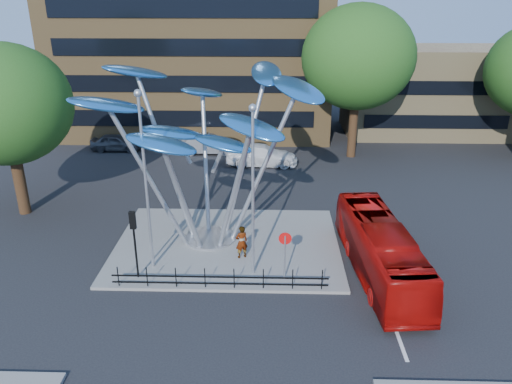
{
  "coord_description": "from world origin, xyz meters",
  "views": [
    {
      "loc": [
        1.27,
        -17.95,
        12.94
      ],
      "look_at": [
        0.61,
        4.0,
        4.0
      ],
      "focal_mm": 35.0,
      "sensor_mm": 36.0,
      "label": 1
    }
  ],
  "objects_px": {
    "street_lamp_left": "(145,168)",
    "pedestrian": "(242,242)",
    "parked_car_right": "(262,155)",
    "parked_car_left": "(116,142)",
    "no_entry_sign_island": "(285,248)",
    "red_bus": "(380,250)",
    "traffic_light_island": "(134,231)",
    "tree_left": "(5,105)",
    "leaf_sculpture": "(205,119)",
    "street_lamp_right": "(253,178)",
    "tree_right": "(358,58)",
    "parked_car_mid": "(209,144)"
  },
  "relations": [
    {
      "from": "red_bus",
      "to": "pedestrian",
      "type": "xyz_separation_m",
      "value": [
        -6.74,
        1.18,
        -0.31
      ]
    },
    {
      "from": "leaf_sculpture",
      "to": "no_entry_sign_island",
      "type": "relative_size",
      "value": 5.19
    },
    {
      "from": "leaf_sculpture",
      "to": "traffic_light_island",
      "type": "xyz_separation_m",
      "value": [
        -2.93,
        -4.18,
        -4.26
      ]
    },
    {
      "from": "pedestrian",
      "to": "parked_car_left",
      "type": "relative_size",
      "value": 0.42
    },
    {
      "from": "no_entry_sign_island",
      "to": "pedestrian",
      "type": "relative_size",
      "value": 1.39
    },
    {
      "from": "street_lamp_left",
      "to": "tree_left",
      "type": "bearing_deg",
      "value": 145.62
    },
    {
      "from": "pedestrian",
      "to": "parked_car_mid",
      "type": "xyz_separation_m",
      "value": [
        -3.76,
        17.9,
        -0.23
      ]
    },
    {
      "from": "traffic_light_island",
      "to": "tree_right",
      "type": "bearing_deg",
      "value": 56.31
    },
    {
      "from": "leaf_sculpture",
      "to": "tree_left",
      "type": "bearing_deg",
      "value": 164.45
    },
    {
      "from": "street_lamp_left",
      "to": "parked_car_right",
      "type": "relative_size",
      "value": 1.56
    },
    {
      "from": "parked_car_left",
      "to": "parked_car_right",
      "type": "relative_size",
      "value": 0.75
    },
    {
      "from": "tree_left",
      "to": "red_bus",
      "type": "relative_size",
      "value": 1.07
    },
    {
      "from": "street_lamp_right",
      "to": "parked_car_left",
      "type": "relative_size",
      "value": 1.96
    },
    {
      "from": "tree_right",
      "to": "street_lamp_left",
      "type": "relative_size",
      "value": 1.38
    },
    {
      "from": "traffic_light_island",
      "to": "parked_car_mid",
      "type": "xyz_separation_m",
      "value": [
        1.1,
        19.92,
        -1.81
      ]
    },
    {
      "from": "red_bus",
      "to": "parked_car_mid",
      "type": "height_order",
      "value": "red_bus"
    },
    {
      "from": "tree_left",
      "to": "street_lamp_right",
      "type": "distance_m",
      "value": 16.19
    },
    {
      "from": "tree_left",
      "to": "traffic_light_island",
      "type": "relative_size",
      "value": 3.01
    },
    {
      "from": "parked_car_left",
      "to": "parked_car_mid",
      "type": "height_order",
      "value": "parked_car_mid"
    },
    {
      "from": "pedestrian",
      "to": "red_bus",
      "type": "bearing_deg",
      "value": 145.27
    },
    {
      "from": "street_lamp_right",
      "to": "parked_car_right",
      "type": "distance_m",
      "value": 17.08
    },
    {
      "from": "street_lamp_left",
      "to": "pedestrian",
      "type": "distance_m",
      "value": 6.22
    },
    {
      "from": "tree_right",
      "to": "street_lamp_right",
      "type": "height_order",
      "value": "tree_right"
    },
    {
      "from": "street_lamp_left",
      "to": "parked_car_left",
      "type": "bearing_deg",
      "value": 111.09
    },
    {
      "from": "parked_car_right",
      "to": "tree_right",
      "type": "bearing_deg",
      "value": -71.18
    },
    {
      "from": "street_lamp_left",
      "to": "traffic_light_island",
      "type": "distance_m",
      "value": 2.96
    },
    {
      "from": "tree_left",
      "to": "parked_car_right",
      "type": "height_order",
      "value": "tree_left"
    },
    {
      "from": "tree_right",
      "to": "pedestrian",
      "type": "distance_m",
      "value": 20.51
    },
    {
      "from": "tree_left",
      "to": "parked_car_right",
      "type": "distance_m",
      "value": 18.43
    },
    {
      "from": "traffic_light_island",
      "to": "pedestrian",
      "type": "bearing_deg",
      "value": 22.65
    },
    {
      "from": "parked_car_right",
      "to": "red_bus",
      "type": "bearing_deg",
      "value": -159.22
    },
    {
      "from": "street_lamp_left",
      "to": "pedestrian",
      "type": "bearing_deg",
      "value": 13.27
    },
    {
      "from": "tree_left",
      "to": "street_lamp_right",
      "type": "height_order",
      "value": "tree_left"
    },
    {
      "from": "tree_right",
      "to": "parked_car_left",
      "type": "height_order",
      "value": "tree_right"
    },
    {
      "from": "pedestrian",
      "to": "parked_car_left",
      "type": "bearing_deg",
      "value": -82.03
    },
    {
      "from": "traffic_light_island",
      "to": "parked_car_right",
      "type": "distance_m",
      "value": 18.02
    },
    {
      "from": "red_bus",
      "to": "parked_car_mid",
      "type": "bearing_deg",
      "value": 113.84
    },
    {
      "from": "tree_right",
      "to": "red_bus",
      "type": "bearing_deg",
      "value": -94.29
    },
    {
      "from": "parked_car_left",
      "to": "parked_car_mid",
      "type": "relative_size",
      "value": 0.87
    },
    {
      "from": "leaf_sculpture",
      "to": "parked_car_left",
      "type": "xyz_separation_m",
      "value": [
        -9.95,
        16.32,
        -6.15
      ]
    },
    {
      "from": "tree_right",
      "to": "street_lamp_right",
      "type": "relative_size",
      "value": 1.46
    },
    {
      "from": "tree_right",
      "to": "parked_car_mid",
      "type": "height_order",
      "value": "tree_right"
    },
    {
      "from": "tree_left",
      "to": "leaf_sculpture",
      "type": "distance_m",
      "value": 12.38
    },
    {
      "from": "pedestrian",
      "to": "parked_car_mid",
      "type": "distance_m",
      "value": 18.29
    },
    {
      "from": "no_entry_sign_island",
      "to": "red_bus",
      "type": "xyz_separation_m",
      "value": [
        4.6,
        0.83,
        -0.47
      ]
    },
    {
      "from": "traffic_light_island",
      "to": "parked_car_left",
      "type": "height_order",
      "value": "traffic_light_island"
    },
    {
      "from": "traffic_light_island",
      "to": "parked_car_mid",
      "type": "height_order",
      "value": "traffic_light_island"
    },
    {
      "from": "traffic_light_island",
      "to": "parked_car_right",
      "type": "bearing_deg",
      "value": 71.82
    },
    {
      "from": "no_entry_sign_island",
      "to": "red_bus",
      "type": "height_order",
      "value": "red_bus"
    },
    {
      "from": "street_lamp_right",
      "to": "pedestrian",
      "type": "xyz_separation_m",
      "value": [
        -0.64,
        1.53,
        -4.06
      ]
    }
  ]
}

